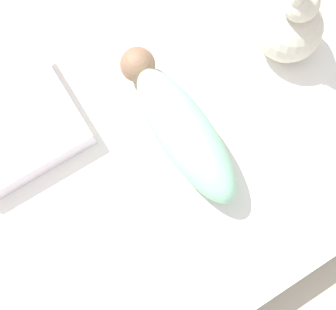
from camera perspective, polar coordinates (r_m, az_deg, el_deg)
The scene contains 5 objects.
ground_plane at distance 1.51m, azimuth -1.85°, elevation -3.79°, with size 12.00×12.00×0.00m, color #B2A893.
bed_mattress at distance 1.44m, azimuth -1.94°, elevation -3.23°, with size 1.41×0.93×0.14m.
swaddled_baby at distance 1.32m, azimuth 1.57°, elevation 3.36°, with size 0.16×0.54×0.17m.
pillow at distance 1.45m, azimuth -18.50°, elevation 4.07°, with size 0.36×0.36×0.08m.
bunny_plush at distance 1.46m, azimuth 14.74°, elevation 14.99°, with size 0.20×0.20×0.37m.
Camera 1 is at (0.12, 0.28, 1.48)m, focal length 50.00 mm.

